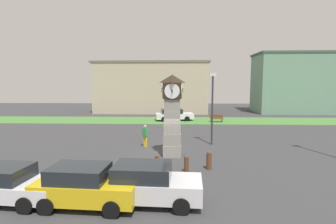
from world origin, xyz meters
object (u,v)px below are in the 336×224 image
object	(u,v)px
bollard_near_tower	(209,160)
bench	(216,118)
car_navy_sedan	(3,183)
clock_tower	(172,115)
street_lamp_near_road	(212,103)
car_by_building	(148,183)
car_near_tower	(85,186)
pedestrian_crossing_lot	(145,134)
bollard_far_row	(157,164)
bollard_mid_row	(186,164)
car_silver_hatch	(174,115)

from	to	relation	value
bollard_near_tower	bench	size ratio (longest dim) A/B	0.63
bollard_near_tower	car_navy_sedan	xyz separation A→B (m)	(-8.75, -4.18, 0.22)
clock_tower	street_lamp_near_road	distance (m)	4.38
car_by_building	bench	bearing A→B (deg)	74.49
car_near_tower	pedestrian_crossing_lot	distance (m)	9.41
clock_tower	bollard_far_row	bearing A→B (deg)	-102.70
bollard_mid_row	street_lamp_near_road	bearing A→B (deg)	70.92
bollard_far_row	car_near_tower	xyz separation A→B (m)	(-2.50, -3.76, 0.30)
car_navy_sedan	pedestrian_crossing_lot	world-z (taller)	pedestrian_crossing_lot
car_navy_sedan	pedestrian_crossing_lot	xyz separation A→B (m)	(4.64, 9.06, 0.20)
bench	bollard_far_row	bearing A→B (deg)	-108.06
bollard_mid_row	bench	world-z (taller)	bollard_mid_row
bench	car_silver_hatch	bearing A→B (deg)	168.14
car_near_tower	pedestrian_crossing_lot	bearing A→B (deg)	82.59
clock_tower	car_by_building	world-z (taller)	clock_tower
bollard_mid_row	car_silver_hatch	bearing A→B (deg)	92.78
bench	car_navy_sedan	bearing A→B (deg)	-118.86
bollard_far_row	car_navy_sedan	size ratio (longest dim) A/B	0.21
car_by_building	street_lamp_near_road	distance (m)	10.87
car_near_tower	pedestrian_crossing_lot	size ratio (longest dim) A/B	2.45
car_by_building	bench	xyz separation A→B (m)	(5.89, 21.22, -0.27)
clock_tower	street_lamp_near_road	xyz separation A→B (m)	(2.99, 3.16, 0.53)
car_near_tower	bollard_far_row	bearing A→B (deg)	56.36
bollard_near_tower	bollard_mid_row	size ratio (longest dim) A/B	1.12
bollard_near_tower	car_silver_hatch	world-z (taller)	car_silver_hatch
bollard_mid_row	bollard_far_row	size ratio (longest dim) A/B	0.92
car_near_tower	bollard_mid_row	bearing A→B (deg)	44.27
car_by_building	car_navy_sedan	bearing A→B (deg)	-179.35
bollard_near_tower	car_silver_hatch	xyz separation A→B (m)	(-2.16, 18.19, 0.24)
bollard_far_row	car_navy_sedan	world-z (taller)	car_navy_sedan
bollard_near_tower	car_by_building	xyz separation A→B (m)	(-2.91, -4.11, 0.27)
bollard_near_tower	clock_tower	bearing A→B (deg)	128.35
clock_tower	car_silver_hatch	bearing A→B (deg)	90.32
clock_tower	car_silver_hatch	distance (m)	15.69
car_by_building	car_near_tower	bearing A→B (deg)	-171.91
bollard_near_tower	car_by_building	size ratio (longest dim) A/B	0.25
bench	pedestrian_crossing_lot	distance (m)	14.15
clock_tower	bench	xyz separation A→B (m)	(5.06, 14.49, -2.16)
bench	pedestrian_crossing_lot	bearing A→B (deg)	-120.11
car_silver_hatch	car_by_building	bearing A→B (deg)	-91.91
car_by_building	street_lamp_near_road	world-z (taller)	street_lamp_near_road
clock_tower	street_lamp_near_road	bearing A→B (deg)	46.56
clock_tower	car_navy_sedan	distance (m)	9.72
car_near_tower	car_silver_hatch	xyz separation A→B (m)	(3.16, 22.65, -0.04)
car_silver_hatch	pedestrian_crossing_lot	world-z (taller)	pedestrian_crossing_lot
street_lamp_near_road	car_by_building	bearing A→B (deg)	-111.12
car_near_tower	street_lamp_near_road	bearing A→B (deg)	58.64
bollard_far_row	bollard_near_tower	bearing A→B (deg)	13.89
street_lamp_near_road	car_near_tower	bearing A→B (deg)	-121.36
car_near_tower	car_navy_sedan	bearing A→B (deg)	175.36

